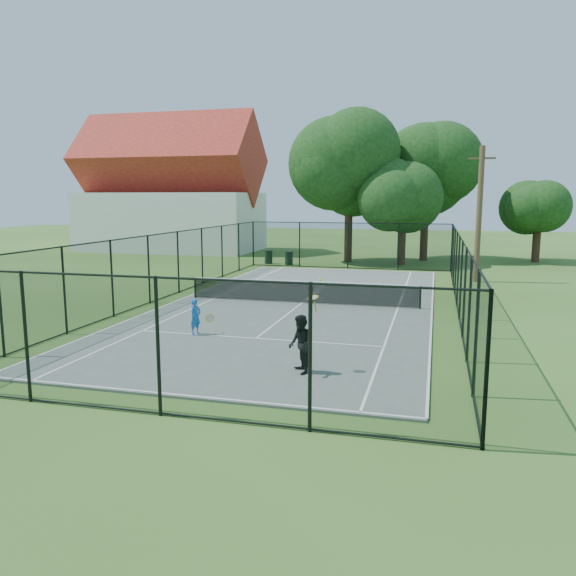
% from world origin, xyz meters
% --- Properties ---
extents(ground, '(120.00, 120.00, 0.00)m').
position_xyz_m(ground, '(0.00, 0.00, 0.00)').
color(ground, '#31511B').
extents(tennis_court, '(11.00, 24.00, 0.06)m').
position_xyz_m(tennis_court, '(0.00, 0.00, 0.03)').
color(tennis_court, '#4F5D55').
rests_on(tennis_court, ground).
extents(tennis_net, '(10.08, 0.08, 0.95)m').
position_xyz_m(tennis_net, '(0.00, 0.00, 0.58)').
color(tennis_net, black).
rests_on(tennis_net, tennis_court).
extents(fence, '(13.10, 26.10, 3.00)m').
position_xyz_m(fence, '(0.00, 0.00, 1.50)').
color(fence, black).
rests_on(fence, ground).
extents(tree_near_left, '(7.43, 7.43, 9.69)m').
position_xyz_m(tree_near_left, '(-0.60, 16.98, 5.97)').
color(tree_near_left, '#332114').
rests_on(tree_near_left, ground).
extents(tree_near_mid, '(6.28, 6.28, 8.21)m').
position_xyz_m(tree_near_mid, '(3.25, 16.01, 5.06)').
color(tree_near_mid, '#332114').
rests_on(tree_near_mid, ground).
extents(tree_near_right, '(6.87, 6.87, 9.48)m').
position_xyz_m(tree_near_right, '(4.67, 19.16, 6.03)').
color(tree_near_right, '#332114').
rests_on(tree_near_right, ground).
extents(tree_far_right, '(4.37, 4.37, 5.78)m').
position_xyz_m(tree_far_right, '(12.52, 20.23, 3.57)').
color(tree_far_right, '#332114').
rests_on(tree_far_right, ground).
extents(building, '(15.30, 8.15, 11.87)m').
position_xyz_m(building, '(-17.00, 22.00, 4.93)').
color(building, silver).
rests_on(building, ground).
extents(trash_bin_left, '(0.58, 0.58, 0.95)m').
position_xyz_m(trash_bin_left, '(-5.79, 14.25, 0.48)').
color(trash_bin_left, black).
rests_on(trash_bin_left, ground).
extents(trash_bin_right, '(0.58, 0.58, 0.94)m').
position_xyz_m(trash_bin_right, '(-4.23, 13.95, 0.48)').
color(trash_bin_right, black).
rests_on(trash_bin_right, ground).
extents(utility_pole, '(1.40, 0.30, 7.32)m').
position_xyz_m(utility_pole, '(7.74, 9.00, 3.72)').
color(utility_pole, '#4C3823').
rests_on(utility_pole, ground).
extents(player_blue, '(0.79, 0.51, 1.21)m').
position_xyz_m(player_blue, '(-2.12, -6.39, 0.67)').
color(player_blue, blue).
rests_on(player_blue, tennis_court).
extents(player_black, '(0.90, 0.96, 2.45)m').
position_xyz_m(player_black, '(2.24, -9.56, 0.83)').
color(player_black, black).
rests_on(player_black, tennis_court).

